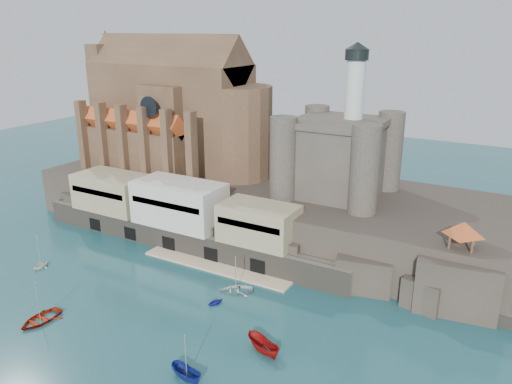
{
  "coord_description": "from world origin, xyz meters",
  "views": [
    {
      "loc": [
        48.92,
        -49.9,
        41.92
      ],
      "look_at": [
        2.61,
        32.0,
        10.67
      ],
      "focal_mm": 35.0,
      "sensor_mm": 36.0,
      "label": 1
    }
  ],
  "objects_px": {
    "church": "(177,116)",
    "boat_2": "(187,378)",
    "castle_keep": "(338,153)",
    "boat_0": "(41,321)",
    "pavilion": "(464,230)"
  },
  "relations": [
    {
      "from": "church",
      "to": "boat_2",
      "type": "xyz_separation_m",
      "value": [
        39.9,
        -50.78,
        -22.13
      ]
    },
    {
      "from": "pavilion",
      "to": "boat_2",
      "type": "height_order",
      "value": "pavilion"
    },
    {
      "from": "church",
      "to": "boat_2",
      "type": "height_order",
      "value": "church"
    },
    {
      "from": "pavilion",
      "to": "boat_2",
      "type": "distance_m",
      "value": 45.5
    },
    {
      "from": "boat_0",
      "to": "boat_2",
      "type": "distance_m",
      "value": 26.85
    },
    {
      "from": "castle_keep",
      "to": "pavilion",
      "type": "distance_m",
      "value": 30.5
    },
    {
      "from": "pavilion",
      "to": "castle_keep",
      "type": "bearing_deg",
      "value": 149.82
    },
    {
      "from": "castle_keep",
      "to": "pavilion",
      "type": "relative_size",
      "value": 4.58
    },
    {
      "from": "pavilion",
      "to": "boat_2",
      "type": "xyz_separation_m",
      "value": [
        -26.23,
        -34.93,
        -12.73
      ]
    },
    {
      "from": "church",
      "to": "boat_0",
      "type": "bearing_deg",
      "value": -75.71
    },
    {
      "from": "church",
      "to": "boat_2",
      "type": "distance_m",
      "value": 68.27
    },
    {
      "from": "castle_keep",
      "to": "boat_0",
      "type": "xyz_separation_m",
      "value": [
        -27.15,
        -50.5,
        -18.31
      ]
    },
    {
      "from": "pavilion",
      "to": "boat_0",
      "type": "bearing_deg",
      "value": -146.28
    },
    {
      "from": "church",
      "to": "castle_keep",
      "type": "xyz_separation_m",
      "value": [
        40.21,
        -0.78,
        -3.81
      ]
    },
    {
      "from": "church",
      "to": "pavilion",
      "type": "bearing_deg",
      "value": -13.48
    }
  ]
}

